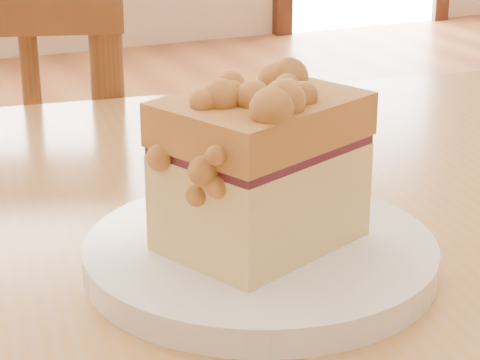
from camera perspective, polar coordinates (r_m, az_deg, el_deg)
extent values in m
cube|color=#AE7C43|center=(0.61, 3.79, -5.88)|extent=(1.27, 0.93, 0.04)
cylinder|color=brown|center=(0.99, -7.74, -0.68)|extent=(0.03, 0.03, 0.44)
cylinder|color=brown|center=(1.00, -12.05, -1.37)|extent=(0.02, 0.02, 0.38)
cylinder|color=white|center=(0.57, 1.24, -4.57)|extent=(0.21, 0.21, 0.02)
cylinder|color=white|center=(0.57, 1.24, -5.01)|extent=(0.15, 0.15, 0.01)
cube|color=#D0C776|center=(0.56, 1.27, -0.99)|extent=(0.13, 0.12, 0.06)
cube|color=#431326|center=(0.54, 1.30, 2.18)|extent=(0.13, 0.12, 0.01)
cube|color=#B37438|center=(0.54, 1.31, 3.74)|extent=(0.13, 0.12, 0.03)
sphere|color=#B37438|center=(0.51, 0.89, 4.70)|extent=(0.02, 0.02, 0.02)
sphere|color=#B37438|center=(0.54, -3.16, 5.51)|extent=(0.02, 0.02, 0.02)
sphere|color=#B37438|center=(0.51, -0.42, 4.65)|extent=(0.02, 0.02, 0.02)
sphere|color=#B37438|center=(0.54, 4.29, 5.39)|extent=(0.02, 0.02, 0.02)
sphere|color=#B37438|center=(0.51, 2.42, 4.53)|extent=(0.02, 0.02, 0.02)
sphere|color=#B37438|center=(0.51, 0.05, 4.88)|extent=(0.02, 0.02, 0.02)
sphere|color=#B37438|center=(0.54, 2.27, 5.62)|extent=(0.02, 0.02, 0.02)
sphere|color=#B37438|center=(0.51, 2.13, 4.88)|extent=(0.02, 0.02, 0.02)
sphere|color=#B37438|center=(0.55, -0.65, 5.79)|extent=(0.02, 0.02, 0.02)
sphere|color=#B37438|center=(0.58, 1.25, 6.64)|extent=(0.02, 0.02, 0.02)
sphere|color=#B37438|center=(0.53, -4.05, 5.11)|extent=(0.01, 0.01, 0.01)
sphere|color=#B37438|center=(0.50, 1.55, 4.32)|extent=(0.02, 0.02, 0.02)
sphere|color=#B37438|center=(0.59, 2.05, 6.68)|extent=(0.02, 0.02, 0.02)
sphere|color=#B37438|center=(0.53, 3.28, 5.39)|extent=(0.02, 0.02, 0.02)
sphere|color=#B37438|center=(0.50, -2.17, -0.37)|extent=(0.01, 0.01, 0.01)
sphere|color=#B37438|center=(0.51, -2.42, -1.64)|extent=(0.01, 0.01, 0.01)
sphere|color=#B37438|center=(0.52, -4.06, 1.51)|extent=(0.01, 0.01, 0.01)
sphere|color=#B37438|center=(0.50, -2.66, 1.08)|extent=(0.01, 0.01, 0.01)
sphere|color=#B37438|center=(0.49, -0.91, -0.38)|extent=(0.02, 0.02, 0.02)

